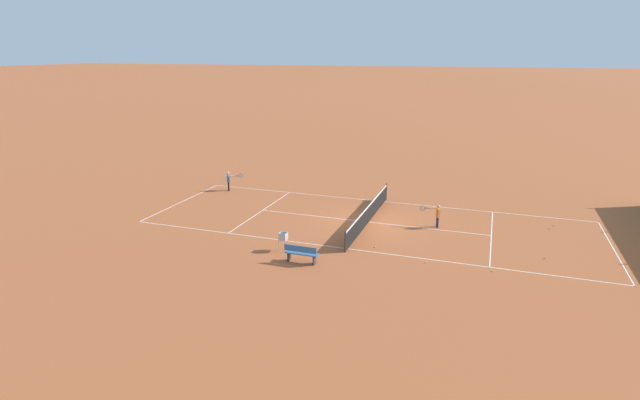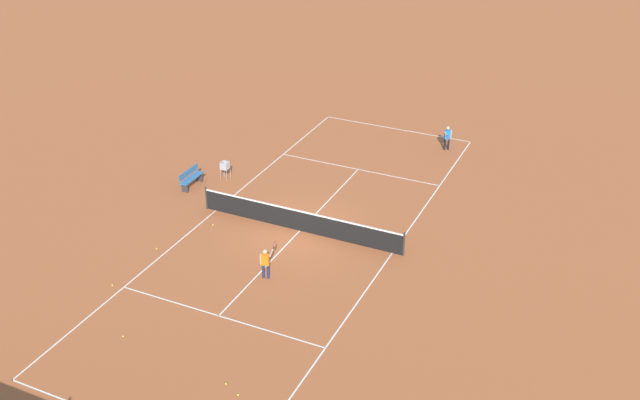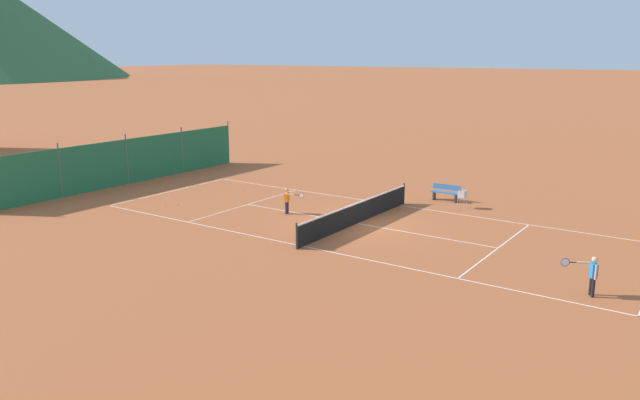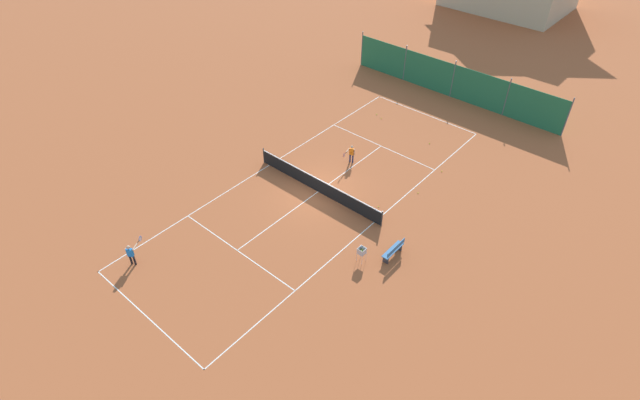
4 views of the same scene
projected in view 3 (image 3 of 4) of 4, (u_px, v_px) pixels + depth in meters
The scene contains 14 objects.
ground_plane at pixel (357, 223), 27.78m from camera, with size 600.00×600.00×0.00m, color #A8542D.
court_line_markings at pixel (357, 223), 27.78m from camera, with size 8.25×23.85×0.01m.
tennis_net at pixel (357, 213), 27.66m from camera, with size 9.18×0.08×1.06m.
windscreen_fence_far at pixel (127, 162), 35.97m from camera, with size 17.28×0.08×2.90m.
player_far_baseline at pixel (592, 273), 19.31m from camera, with size 0.53×1.08×1.29m.
player_near_baseline at pixel (288, 199), 29.28m from camera, with size 0.41×1.07×1.25m.
tennis_ball_far_corner at pixel (373, 204), 31.25m from camera, with size 0.07×0.07×0.07m, color #CCE033.
tennis_ball_service_box at pixel (242, 190), 34.41m from camera, with size 0.07×0.07×0.07m, color #CCE033.
tennis_ball_by_net_left at pixel (165, 206), 30.89m from camera, with size 0.07×0.07×0.07m, color #CCE033.
tennis_ball_by_net_right at pixel (177, 204), 31.21m from camera, with size 0.07×0.07×0.07m, color #CCE033.
tennis_ball_alley_right at pixel (299, 188), 34.99m from camera, with size 0.07×0.07×0.07m, color #CCE033.
tennis_ball_mid_court at pixel (341, 194), 33.48m from camera, with size 0.07×0.07×0.07m, color #CCE033.
ball_hopper at pixel (462, 195), 30.36m from camera, with size 0.36×0.36×0.89m.
courtside_bench at pixel (446, 192), 31.97m from camera, with size 0.36×1.50×0.84m.
Camera 3 is at (-23.09, -13.71, 7.38)m, focal length 35.00 mm.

